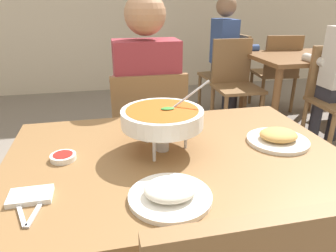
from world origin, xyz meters
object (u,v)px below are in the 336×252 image
object	(u,v)px
chair_bg_middle	(229,69)
dining_table_main	(176,180)
appetizer_plate	(278,138)
rice_plate	(170,193)
curry_bowl	(162,118)
chair_bg_left	(335,92)
chair_bg_right	(234,79)
dining_table_far	(300,68)
patron_bg_middle	(227,49)
sauce_dish	(63,157)
chair_bg_window	(277,69)
diner_main	(146,96)
chair_diner_main	(148,135)

from	to	relation	value
chair_bg_middle	dining_table_main	bearing A→B (deg)	-117.23
appetizer_plate	rice_plate	bearing A→B (deg)	-151.14
curry_bowl	chair_bg_left	bearing A→B (deg)	34.33
chair_bg_middle	chair_bg_left	bearing A→B (deg)	-64.29
dining_table_main	appetizer_plate	xyz separation A→B (m)	(0.41, 0.01, 0.13)
rice_plate	chair_bg_right	bearing A→B (deg)	61.80
dining_table_far	chair_bg_middle	xyz separation A→B (m)	(-0.53, 0.56, -0.10)
chair_bg_right	rice_plate	bearing A→B (deg)	-118.20
dining_table_main	dining_table_far	distance (m)	2.53
curry_bowl	dining_table_far	bearing A→B (deg)	44.61
dining_table_main	rice_plate	world-z (taller)	rice_plate
rice_plate	patron_bg_middle	xyz separation A→B (m)	(1.25, 2.63, -0.02)
sauce_dish	patron_bg_middle	world-z (taller)	patron_bg_middle
appetizer_plate	dining_table_main	bearing A→B (deg)	-178.96
chair_bg_left	chair_bg_middle	xyz separation A→B (m)	(-0.53, 1.11, 0.00)
rice_plate	chair_bg_middle	world-z (taller)	chair_bg_middle
chair_bg_middle	chair_bg_window	size ratio (longest dim) A/B	1.00
appetizer_plate	patron_bg_middle	xyz separation A→B (m)	(0.75, 2.36, -0.02)
rice_plate	chair_bg_middle	size ratio (longest dim) A/B	0.27
chair_bg_left	diner_main	bearing A→B (deg)	-163.34
chair_diner_main	chair_bg_middle	bearing A→B (deg)	53.68
chair_bg_left	patron_bg_middle	world-z (taller)	patron_bg_middle
appetizer_plate	chair_bg_middle	bearing A→B (deg)	71.14
dining_table_main	patron_bg_middle	distance (m)	2.64
chair_diner_main	appetizer_plate	distance (m)	0.86
appetizer_plate	chair_bg_window	world-z (taller)	chair_bg_window
rice_plate	dining_table_far	world-z (taller)	rice_plate
diner_main	dining_table_far	world-z (taller)	diner_main
appetizer_plate	chair_bg_window	size ratio (longest dim) A/B	0.27
chair_bg_window	dining_table_far	bearing A→B (deg)	-93.79
rice_plate	appetizer_plate	xyz separation A→B (m)	(0.50, 0.28, 0.00)
dining_table_far	chair_bg_middle	distance (m)	0.78
curry_bowl	dining_table_far	distance (m)	2.54
dining_table_main	appetizer_plate	world-z (taller)	appetizer_plate
appetizer_plate	chair_bg_middle	size ratio (longest dim) A/B	0.27
appetizer_plate	chair_bg_window	xyz separation A→B (m)	(1.37, 2.27, -0.25)
appetizer_plate	chair_bg_left	world-z (taller)	chair_bg_left
chair_bg_middle	patron_bg_middle	xyz separation A→B (m)	(-0.06, -0.01, 0.24)
curry_bowl	chair_bg_window	size ratio (longest dim) A/B	0.37
patron_bg_middle	dining_table_main	bearing A→B (deg)	-116.29
chair_diner_main	chair_bg_right	size ratio (longest dim) A/B	1.00
dining_table_far	sauce_dish	bearing A→B (deg)	-140.56
rice_plate	appetizer_plate	world-z (taller)	same
chair_bg_middle	chair_bg_right	size ratio (longest dim) A/B	1.00
chair_bg_right	diner_main	bearing A→B (deg)	-132.82
chair_bg_left	chair_diner_main	bearing A→B (deg)	-162.36
diner_main	chair_bg_left	size ratio (longest dim) A/B	1.46
rice_plate	dining_table_far	xyz separation A→B (m)	(1.84, 2.09, -0.15)
chair_bg_left	patron_bg_middle	xyz separation A→B (m)	(-0.59, 1.09, 0.24)
chair_bg_middle	rice_plate	bearing A→B (deg)	-116.33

